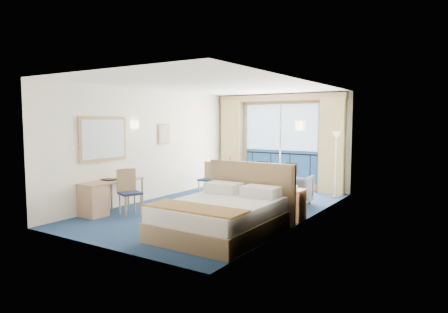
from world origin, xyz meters
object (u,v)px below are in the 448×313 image
round_table (221,171)px  desk_chair (128,189)px  armchair (294,190)px  table_chair_a (235,172)px  nightstand (292,204)px  floor_lamp (336,148)px  bed (222,215)px  desk (98,197)px  table_chair_b (209,177)px

round_table → desk_chair: bearing=-93.1°
armchair → table_chair_a: 1.84m
armchair → desk_chair: bearing=40.8°
nightstand → desk_chair: size_ratio=0.64×
nightstand → floor_lamp: size_ratio=0.36×
bed → floor_lamp: floor_lamp is taller
desk → table_chair_b: 3.09m
table_chair_a → bed: bearing=172.7°
desk → floor_lamp: bearing=52.4°
desk → bed: bearing=5.0°
nightstand → desk: size_ratio=0.42×
bed → table_chair_a: (-1.68, 3.20, 0.29)m
desk → armchair: bearing=46.2°
floor_lamp → round_table: (-2.88, -0.91, -0.70)m
floor_lamp → round_table: size_ratio=2.01×
bed → table_chair_a: size_ratio=2.02×
round_table → table_chair_b: bearing=-86.8°
nightstand → floor_lamp: 2.88m
armchair → table_chair_b: (-2.33, -0.12, 0.14)m
nightstand → table_chair_a: size_ratio=0.56×
armchair → table_chair_b: table_chair_b is taller
desk_chair → table_chair_a: 3.13m
table_chair_a → desk_chair: bearing=131.4°
desk_chair → desk: bearing=153.7°
bed → table_chair_a: 3.63m
desk → desk_chair: 0.64m
floor_lamp → armchair: bearing=-109.8°
armchair → desk: size_ratio=0.53×
desk → table_chair_b: size_ratio=1.65×
nightstand → table_chair_a: table_chair_a is taller
bed → floor_lamp: 4.46m
desk → desk_chair: (0.46, 0.41, 0.16)m
bed → nightstand: (0.61, 1.59, -0.02)m
desk_chair → armchair: bearing=-20.9°
bed → table_chair_b: size_ratio=2.49×
bed → desk_chair: 2.43m
nightstand → armchair: size_ratio=0.78×
nightstand → armchair: 1.38m
nightstand → round_table: round_table is taller
floor_lamp → table_chair_a: size_ratio=1.54×
desk_chair → table_chair_b: (0.21, 2.60, -0.04)m
armchair → floor_lamp: floor_lamp is taller
desk → round_table: round_table is taller
armchair → nightstand: bearing=104.7°
round_table → table_chair_b: size_ratio=0.95×
bed → nightstand: bed is taller
armchair → floor_lamp: bearing=-115.9°
round_table → bed: bearing=-56.6°
bed → nightstand: size_ratio=3.62×
floor_lamp → round_table: 3.10m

